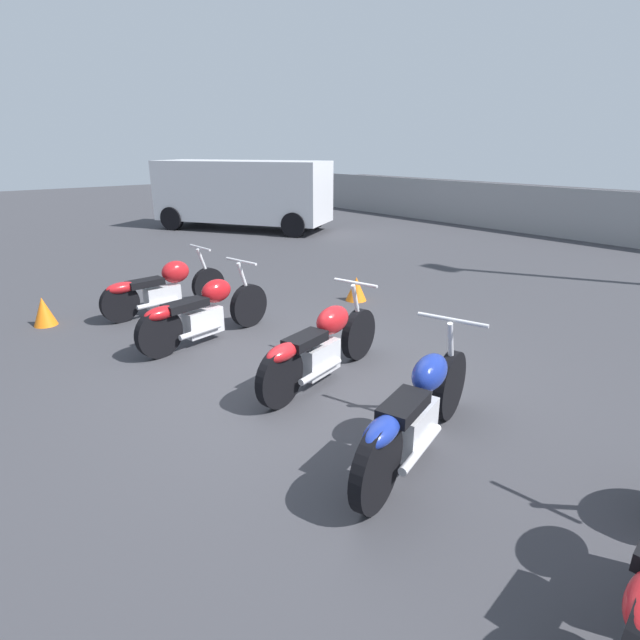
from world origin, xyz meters
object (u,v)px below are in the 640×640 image
object	(u,v)px
motorcycle_slot_1	(204,312)
motorcycle_slot_3	(417,412)
motorcycle_slot_0	(164,287)
traffic_cone_near	(356,289)
traffic_cone_far	(44,311)
parked_van	(243,192)
motorcycle_slot_2	(321,346)

from	to	relation	value
motorcycle_slot_1	motorcycle_slot_3	xyz separation A→B (m)	(3.47, 0.11, 0.02)
motorcycle_slot_0	traffic_cone_near	xyz separation A→B (m)	(1.44, 2.71, -0.20)
motorcycle_slot_0	motorcycle_slot_3	world-z (taller)	motorcycle_slot_3
motorcycle_slot_1	traffic_cone_far	world-z (taller)	motorcycle_slot_1
traffic_cone_far	traffic_cone_near	bearing A→B (deg)	65.58
motorcycle_slot_0	parked_van	distance (m)	8.17
traffic_cone_near	traffic_cone_far	bearing A→B (deg)	-114.42
motorcycle_slot_2	traffic_cone_near	bearing A→B (deg)	114.87
motorcycle_slot_2	traffic_cone_far	world-z (taller)	motorcycle_slot_2
motorcycle_slot_1	motorcycle_slot_2	bearing A→B (deg)	2.28
traffic_cone_far	motorcycle_slot_1	bearing A→B (deg)	36.07
motorcycle_slot_0	parked_van	size ratio (longest dim) A/B	0.38
motorcycle_slot_1	parked_van	world-z (taller)	parked_van
motorcycle_slot_3	parked_van	world-z (taller)	parked_van
motorcycle_slot_1	traffic_cone_near	distance (m)	2.82
motorcycle_slot_0	traffic_cone_near	distance (m)	3.07
motorcycle_slot_1	traffic_cone_far	xyz separation A→B (m)	(-2.04, -1.49, -0.20)
motorcycle_slot_2	traffic_cone_far	xyz separation A→B (m)	(-3.92, -1.91, -0.21)
motorcycle_slot_0	traffic_cone_far	bearing A→B (deg)	-111.85
parked_van	traffic_cone_far	distance (m)	8.95
motorcycle_slot_3	traffic_cone_near	size ratio (longest dim) A/B	5.23
traffic_cone_far	parked_van	bearing A→B (deg)	130.11
motorcycle_slot_3	traffic_cone_far	world-z (taller)	motorcycle_slot_3
motorcycle_slot_0	motorcycle_slot_2	size ratio (longest dim) A/B	1.01
motorcycle_slot_1	traffic_cone_near	xyz separation A→B (m)	(-0.09, 2.81, -0.21)
parked_van	traffic_cone_far	size ratio (longest dim) A/B	12.96
motorcycle_slot_0	motorcycle_slot_3	xyz separation A→B (m)	(5.00, 0.00, 0.03)
motorcycle_slot_3	motorcycle_slot_1	bearing A→B (deg)	164.16
motorcycle_slot_1	parked_van	size ratio (longest dim) A/B	0.38
motorcycle_slot_2	motorcycle_slot_3	distance (m)	1.62
motorcycle_slot_2	motorcycle_slot_3	xyz separation A→B (m)	(1.59, -0.32, 0.01)
parked_van	traffic_cone_near	size ratio (longest dim) A/B	13.48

